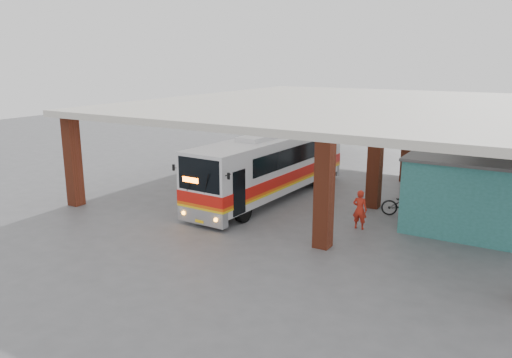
{
  "coord_description": "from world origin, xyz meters",
  "views": [
    {
      "loc": [
        9.93,
        -19.51,
        6.97
      ],
      "look_at": [
        -1.72,
        0.0,
        1.42
      ],
      "focal_mm": 35.0,
      "sensor_mm": 36.0,
      "label": 1
    }
  ],
  "objects_px": {
    "coach_bus": "(271,166)",
    "red_chair": "(414,193)",
    "motorcycle": "(406,204)",
    "pedestrian": "(360,210)"
  },
  "relations": [
    {
      "from": "coach_bus",
      "to": "red_chair",
      "type": "relative_size",
      "value": 16.27
    },
    {
      "from": "coach_bus",
      "to": "pedestrian",
      "type": "height_order",
      "value": "coach_bus"
    },
    {
      "from": "coach_bus",
      "to": "red_chair",
      "type": "distance_m",
      "value": 7.35
    },
    {
      "from": "motorcycle",
      "to": "coach_bus",
      "type": "bearing_deg",
      "value": 75.33
    },
    {
      "from": "coach_bus",
      "to": "pedestrian",
      "type": "distance_m",
      "value": 5.99
    },
    {
      "from": "red_chair",
      "to": "coach_bus",
      "type": "bearing_deg",
      "value": -128.37
    },
    {
      "from": "motorcycle",
      "to": "red_chair",
      "type": "height_order",
      "value": "motorcycle"
    },
    {
      "from": "coach_bus",
      "to": "motorcycle",
      "type": "height_order",
      "value": "coach_bus"
    },
    {
      "from": "coach_bus",
      "to": "red_chair",
      "type": "bearing_deg",
      "value": 31.23
    },
    {
      "from": "motorcycle",
      "to": "pedestrian",
      "type": "height_order",
      "value": "pedestrian"
    }
  ]
}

